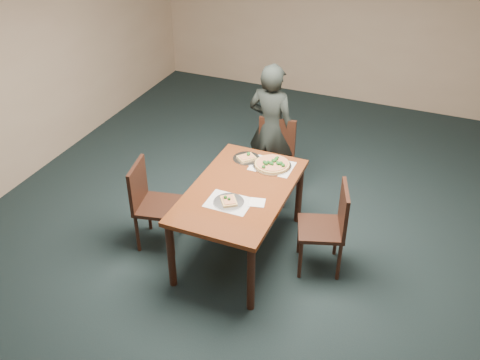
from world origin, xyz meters
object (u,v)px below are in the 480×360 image
at_px(dining_table, 240,197).
at_px(chair_left, 150,200).
at_px(diner, 271,128).
at_px(pizza_pan, 272,164).
at_px(slice_plate_near, 229,201).
at_px(chair_right, 330,224).
at_px(chair_far, 274,154).
at_px(slice_plate_far, 247,158).

distance_m(dining_table, chair_left, 0.91).
distance_m(dining_table, diner, 1.26).
bearing_deg(chair_left, pizza_pan, -67.64).
bearing_deg(chair_left, dining_table, -89.03).
distance_m(pizza_pan, slice_plate_near, 0.76).
height_order(chair_left, chair_right, same).
distance_m(dining_table, slice_plate_near, 0.27).
distance_m(chair_left, slice_plate_near, 0.90).
xyz_separation_m(chair_right, slice_plate_near, (-0.87, -0.35, 0.25)).
relative_size(chair_far, chair_right, 1.00).
distance_m(dining_table, chair_far, 1.11).
height_order(chair_right, slice_plate_near, chair_right).
relative_size(chair_left, slice_plate_far, 3.25).
xyz_separation_m(chair_right, pizza_pan, (-0.72, 0.39, 0.26)).
bearing_deg(slice_plate_near, chair_right, 21.97).
relative_size(dining_table, chair_right, 1.65).
xyz_separation_m(chair_right, diner, (-1.00, 1.14, 0.25)).
xyz_separation_m(chair_far, slice_plate_near, (0.03, -1.35, 0.25)).
bearing_deg(slice_plate_far, chair_far, 79.37).
xyz_separation_m(pizza_pan, slice_plate_far, (-0.29, 0.04, -0.01)).
height_order(dining_table, slice_plate_far, slice_plate_far).
relative_size(chair_right, slice_plate_near, 3.25).
height_order(dining_table, slice_plate_near, slice_plate_near).
distance_m(dining_table, chair_right, 0.88).
distance_m(chair_far, chair_right, 1.34).
distance_m(chair_right, slice_plate_near, 0.97).
bearing_deg(chair_left, chair_far, -44.70).
bearing_deg(diner, chair_far, 131.70).
bearing_deg(slice_plate_near, chair_left, 177.37).
bearing_deg(pizza_pan, slice_plate_near, -101.68).
relative_size(pizza_pan, slice_plate_far, 1.38).
xyz_separation_m(dining_table, diner, (-0.14, 1.24, 0.10)).
relative_size(dining_table, chair_far, 1.65).
bearing_deg(chair_left, slice_plate_far, -56.86).
relative_size(diner, pizza_pan, 3.94).
bearing_deg(chair_right, chair_left, -98.38).
xyz_separation_m(chair_left, chair_right, (1.74, 0.31, 0.00)).
bearing_deg(dining_table, chair_far, 92.15).
bearing_deg(slice_plate_far, diner, 89.20).
height_order(chair_far, chair_right, same).
bearing_deg(pizza_pan, diner, 110.69).
xyz_separation_m(chair_left, diner, (0.74, 1.45, 0.25)).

